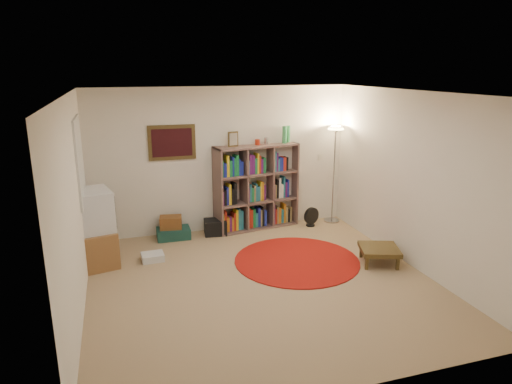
% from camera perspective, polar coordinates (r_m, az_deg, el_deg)
% --- Properties ---
extents(room, '(4.54, 4.54, 2.54)m').
position_cam_1_polar(room, '(5.84, 0.15, 0.03)').
color(room, '#927655').
rests_on(room, ground).
extents(bookshelf, '(1.55, 0.66, 1.80)m').
position_cam_1_polar(bookshelf, '(8.09, -0.12, 0.47)').
color(bookshelf, brown).
rests_on(bookshelf, ground).
extents(floor_lamp, '(0.43, 0.43, 1.80)m').
position_cam_1_polar(floor_lamp, '(8.36, 9.87, 6.12)').
color(floor_lamp, '#A8A7AB').
rests_on(floor_lamp, ground).
extents(floor_fan, '(0.31, 0.21, 0.35)m').
position_cam_1_polar(floor_fan, '(8.35, 6.92, -3.10)').
color(floor_fan, black).
rests_on(floor_fan, ground).
extents(tv_stand, '(0.69, 0.86, 1.12)m').
position_cam_1_polar(tv_stand, '(7.02, -19.63, -4.39)').
color(tv_stand, brown).
rests_on(tv_stand, ground).
extents(dvd_box, '(0.34, 0.28, 0.11)m').
position_cam_1_polar(dvd_box, '(7.07, -12.79, -7.92)').
color(dvd_box, silver).
rests_on(dvd_box, ground).
extents(suitcase, '(0.56, 0.37, 0.18)m').
position_cam_1_polar(suitcase, '(7.86, -10.27, -5.10)').
color(suitcase, '#143831').
rests_on(suitcase, ground).
extents(wicker_basket, '(0.40, 0.31, 0.21)m').
position_cam_1_polar(wicker_basket, '(7.82, -10.60, -3.75)').
color(wicker_basket, brown).
rests_on(wicker_basket, suitcase).
extents(duffel_bag, '(0.41, 0.35, 0.26)m').
position_cam_1_polar(duffel_bag, '(7.94, -5.11, -4.39)').
color(duffel_bag, black).
rests_on(duffel_bag, ground).
extents(paper_towel, '(0.14, 0.14, 0.26)m').
position_cam_1_polar(paper_towel, '(8.08, -3.61, -3.99)').
color(paper_towel, silver).
rests_on(paper_towel, ground).
extents(red_rug, '(1.87, 1.87, 0.02)m').
position_cam_1_polar(red_rug, '(6.93, 5.12, -8.50)').
color(red_rug, maroon).
rests_on(red_rug, ground).
extents(side_table, '(0.69, 0.69, 0.25)m').
position_cam_1_polar(side_table, '(6.98, 15.16, -7.01)').
color(side_table, '#3C2D15').
rests_on(side_table, ground).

